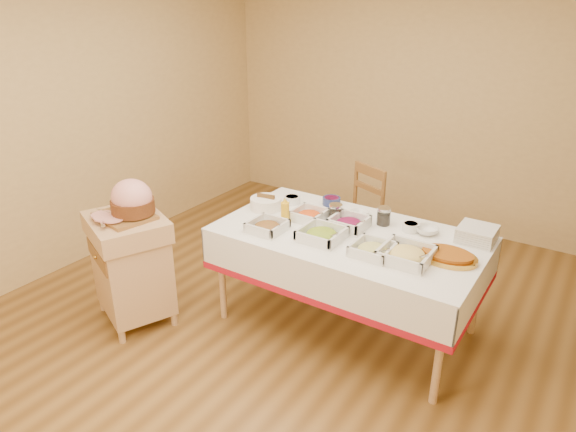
{
  "coord_description": "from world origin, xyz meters",
  "views": [
    {
      "loc": [
        1.71,
        -2.63,
        2.28
      ],
      "look_at": [
        -0.14,
        0.2,
        0.82
      ],
      "focal_mm": 32.0,
      "sensor_mm": 36.0,
      "label": 1
    }
  ],
  "objects_px": {
    "preserve_jar_right": "(384,217)",
    "brass_platter": "(447,256)",
    "dining_chair": "(356,217)",
    "ham_on_board": "(131,202)",
    "butcher_cart": "(131,263)",
    "preserve_jar_left": "(336,213)",
    "plate_stack": "(477,234)",
    "dining_table": "(348,254)",
    "bread_basket": "(266,203)",
    "mustard_bottle": "(285,211)"
  },
  "relations": [
    {
      "from": "dining_table",
      "to": "brass_platter",
      "type": "height_order",
      "value": "brass_platter"
    },
    {
      "from": "butcher_cart",
      "to": "bread_basket",
      "type": "height_order",
      "value": "bread_basket"
    },
    {
      "from": "butcher_cart",
      "to": "ham_on_board",
      "type": "relative_size",
      "value": 1.96
    },
    {
      "from": "dining_chair",
      "to": "ham_on_board",
      "type": "distance_m",
      "value": 1.96
    },
    {
      "from": "bread_basket",
      "to": "mustard_bottle",
      "type": "bearing_deg",
      "value": -26.94
    },
    {
      "from": "preserve_jar_left",
      "to": "brass_platter",
      "type": "bearing_deg",
      "value": -10.15
    },
    {
      "from": "butcher_cart",
      "to": "plate_stack",
      "type": "bearing_deg",
      "value": 27.93
    },
    {
      "from": "preserve_jar_right",
      "to": "bread_basket",
      "type": "xyz_separation_m",
      "value": [
        -0.88,
        -0.22,
        -0.01
      ]
    },
    {
      "from": "plate_stack",
      "to": "preserve_jar_left",
      "type": "bearing_deg",
      "value": -167.78
    },
    {
      "from": "dining_chair",
      "to": "brass_platter",
      "type": "height_order",
      "value": "dining_chair"
    },
    {
      "from": "mustard_bottle",
      "to": "plate_stack",
      "type": "xyz_separation_m",
      "value": [
        1.25,
        0.44,
        -0.03
      ]
    },
    {
      "from": "preserve_jar_left",
      "to": "preserve_jar_right",
      "type": "bearing_deg",
      "value": 19.74
    },
    {
      "from": "brass_platter",
      "to": "bread_basket",
      "type": "bearing_deg",
      "value": 177.78
    },
    {
      "from": "dining_table",
      "to": "dining_chair",
      "type": "bearing_deg",
      "value": 112.65
    },
    {
      "from": "bread_basket",
      "to": "dining_table",
      "type": "bearing_deg",
      "value": -3.47
    },
    {
      "from": "dining_chair",
      "to": "mustard_bottle",
      "type": "height_order",
      "value": "mustard_bottle"
    },
    {
      "from": "preserve_jar_left",
      "to": "brass_platter",
      "type": "xyz_separation_m",
      "value": [
        0.88,
        -0.16,
        -0.03
      ]
    },
    {
      "from": "ham_on_board",
      "to": "mustard_bottle",
      "type": "bearing_deg",
      "value": 37.62
    },
    {
      "from": "dining_chair",
      "to": "plate_stack",
      "type": "height_order",
      "value": "dining_chair"
    },
    {
      "from": "mustard_bottle",
      "to": "ham_on_board",
      "type": "bearing_deg",
      "value": -142.38
    },
    {
      "from": "preserve_jar_right",
      "to": "brass_platter",
      "type": "bearing_deg",
      "value": -26.48
    },
    {
      "from": "butcher_cart",
      "to": "ham_on_board",
      "type": "xyz_separation_m",
      "value": [
        0.04,
        0.03,
        0.48
      ]
    },
    {
      "from": "dining_table",
      "to": "preserve_jar_left",
      "type": "relative_size",
      "value": 14.9
    },
    {
      "from": "dining_chair",
      "to": "ham_on_board",
      "type": "xyz_separation_m",
      "value": [
        -0.96,
        -1.63,
        0.48
      ]
    },
    {
      "from": "preserve_jar_left",
      "to": "preserve_jar_right",
      "type": "relative_size",
      "value": 0.94
    },
    {
      "from": "dining_chair",
      "to": "ham_on_board",
      "type": "bearing_deg",
      "value": -120.44
    },
    {
      "from": "ham_on_board",
      "to": "butcher_cart",
      "type": "bearing_deg",
      "value": -141.91
    },
    {
      "from": "dining_table",
      "to": "brass_platter",
      "type": "distance_m",
      "value": 0.71
    },
    {
      "from": "ham_on_board",
      "to": "preserve_jar_left",
      "type": "relative_size",
      "value": 3.47
    },
    {
      "from": "plate_stack",
      "to": "brass_platter",
      "type": "bearing_deg",
      "value": -102.79
    },
    {
      "from": "dining_chair",
      "to": "plate_stack",
      "type": "distance_m",
      "value": 1.3
    },
    {
      "from": "preserve_jar_right",
      "to": "brass_platter",
      "type": "height_order",
      "value": "preserve_jar_right"
    },
    {
      "from": "butcher_cart",
      "to": "bread_basket",
      "type": "distance_m",
      "value": 1.09
    },
    {
      "from": "ham_on_board",
      "to": "plate_stack",
      "type": "relative_size",
      "value": 1.77
    },
    {
      "from": "brass_platter",
      "to": "dining_table",
      "type": "bearing_deg",
      "value": 179.13
    },
    {
      "from": "dining_table",
      "to": "mustard_bottle",
      "type": "height_order",
      "value": "mustard_bottle"
    },
    {
      "from": "preserve_jar_right",
      "to": "dining_table",
      "type": "bearing_deg",
      "value": -117.53
    },
    {
      "from": "bread_basket",
      "to": "brass_platter",
      "type": "xyz_separation_m",
      "value": [
        1.43,
        -0.06,
        -0.02
      ]
    },
    {
      "from": "dining_table",
      "to": "plate_stack",
      "type": "distance_m",
      "value": 0.87
    },
    {
      "from": "butcher_cart",
      "to": "preserve_jar_left",
      "type": "distance_m",
      "value": 1.54
    },
    {
      "from": "dining_table",
      "to": "brass_platter",
      "type": "bearing_deg",
      "value": -0.87
    },
    {
      "from": "dining_table",
      "to": "plate_stack",
      "type": "relative_size",
      "value": 7.61
    },
    {
      "from": "ham_on_board",
      "to": "mustard_bottle",
      "type": "distance_m",
      "value": 1.08
    },
    {
      "from": "dining_table",
      "to": "mustard_bottle",
      "type": "distance_m",
      "value": 0.54
    },
    {
      "from": "dining_chair",
      "to": "bread_basket",
      "type": "relative_size",
      "value": 3.77
    },
    {
      "from": "preserve_jar_right",
      "to": "brass_platter",
      "type": "distance_m",
      "value": 0.62
    },
    {
      "from": "ham_on_board",
      "to": "preserve_jar_right",
      "type": "bearing_deg",
      "value": 34.59
    },
    {
      "from": "ham_on_board",
      "to": "plate_stack",
      "type": "distance_m",
      "value": 2.38
    },
    {
      "from": "ham_on_board",
      "to": "preserve_jar_right",
      "type": "xyz_separation_m",
      "value": [
        1.47,
        1.01,
        -0.13
      ]
    },
    {
      "from": "preserve_jar_right",
      "to": "butcher_cart",
      "type": "bearing_deg",
      "value": -145.31
    }
  ]
}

